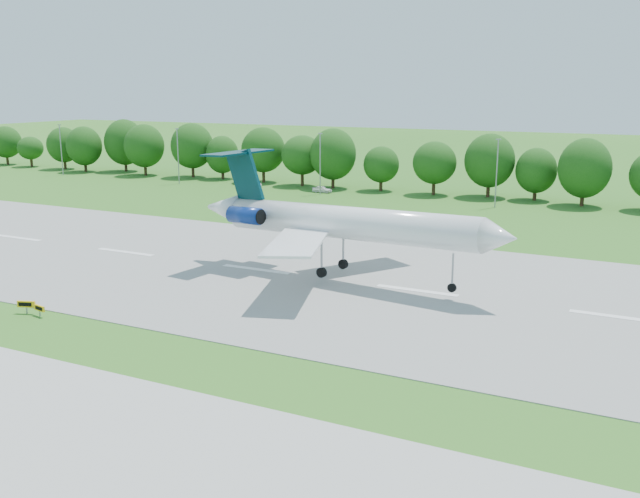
{
  "coord_description": "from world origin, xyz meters",
  "views": [
    {
      "loc": [
        43.31,
        -44.67,
        21.38
      ],
      "look_at": [
        11.97,
        18.0,
        5.23
      ],
      "focal_mm": 40.0,
      "sensor_mm": 36.0,
      "label": 1
    }
  ],
  "objects_px": {
    "service_vehicle_a": "(252,184)",
    "service_vehicle_b": "(322,189)",
    "airliner": "(334,220)",
    "taxi_sign_left": "(26,304)"
  },
  "relations": [
    {
      "from": "airliner",
      "to": "service_vehicle_b",
      "type": "relative_size",
      "value": 9.77
    },
    {
      "from": "service_vehicle_a",
      "to": "service_vehicle_b",
      "type": "relative_size",
      "value": 0.96
    },
    {
      "from": "airliner",
      "to": "service_vehicle_a",
      "type": "bearing_deg",
      "value": 135.66
    },
    {
      "from": "service_vehicle_a",
      "to": "service_vehicle_b",
      "type": "xyz_separation_m",
      "value": [
        17.09,
        -0.64,
        0.05
      ]
    },
    {
      "from": "taxi_sign_left",
      "to": "airliner",
      "type": "bearing_deg",
      "value": 29.52
    },
    {
      "from": "service_vehicle_a",
      "to": "taxi_sign_left",
      "type": "bearing_deg",
      "value": -173.93
    },
    {
      "from": "taxi_sign_left",
      "to": "service_vehicle_b",
      "type": "distance_m",
      "value": 83.88
    },
    {
      "from": "airliner",
      "to": "service_vehicle_b",
      "type": "height_order",
      "value": "airliner"
    },
    {
      "from": "airliner",
      "to": "taxi_sign_left",
      "type": "relative_size",
      "value": 22.4
    },
    {
      "from": "service_vehicle_b",
      "to": "taxi_sign_left",
      "type": "bearing_deg",
      "value": -176.49
    }
  ]
}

